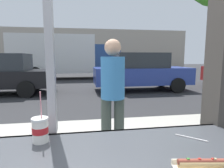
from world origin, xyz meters
TOP-DOWN VIEW (x-y plane):
  - ground_plane at (0.00, 8.00)m, footprint 60.00×60.00m
  - sidewalk_strip at (0.00, 1.60)m, footprint 16.00×2.80m
  - window_wall at (0.00, 0.08)m, footprint 3.09×0.20m
  - building_facade_far at (0.00, 23.59)m, footprint 28.00×1.20m
  - soda_cup_left at (-0.05, -0.08)m, footprint 0.09×0.09m
  - hotdog_tray_far at (0.71, -0.49)m, footprint 0.26×0.12m
  - loose_straw at (0.85, -0.17)m, footprint 0.14×0.14m
  - parked_car_blue at (2.88, 7.14)m, footprint 4.25×1.90m
  - box_truck at (-0.91, 12.67)m, footprint 7.27×2.44m
  - pedestrian at (0.61, 1.32)m, footprint 0.32×0.32m

SIDE VIEW (x-z plane):
  - ground_plane at x=0.00m, z-range 0.00..0.00m
  - sidewalk_strip at x=0.00m, z-range 0.00..0.11m
  - parked_car_blue at x=2.88m, z-range 0.01..1.71m
  - loose_straw at x=0.85m, z-range 1.01..1.02m
  - hotdog_tray_far at x=0.71m, z-range 1.01..1.06m
  - pedestrian at x=0.61m, z-range 0.23..1.86m
  - soda_cup_left at x=-0.05m, z-range 0.93..1.24m
  - box_truck at x=-0.91m, z-range 0.14..3.12m
  - window_wall at x=0.00m, z-range 0.40..3.30m
  - building_facade_far at x=0.00m, z-range 0.00..4.95m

